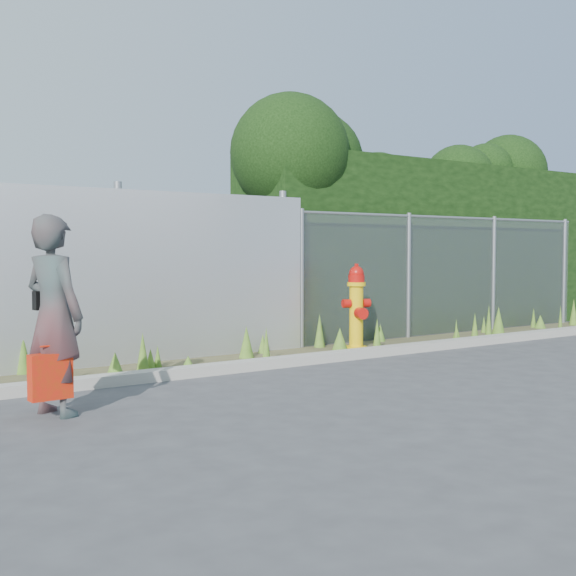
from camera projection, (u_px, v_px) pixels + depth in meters
The scene contains 9 objects.
ground at pixel (388, 388), 7.53m from camera, with size 80.00×80.00×0.00m, color #3D3C3F.
curb at pixel (290, 361), 9.00m from camera, with size 16.00×0.22×0.12m, color #9A958B.
weed_strip at pixel (169, 356), 8.81m from camera, with size 16.00×1.35×0.54m.
chainlink_fence at pixel (453, 274), 12.35m from camera, with size 6.50×0.07×2.05m.
hedge at pixel (406, 216), 13.06m from camera, with size 7.67×2.18×3.93m.
fire_hydrant at pixel (357, 309), 10.33m from camera, with size 0.42×0.37×1.25m.
woman at pixel (54, 315), 6.27m from camera, with size 0.64×0.42×1.75m, color #0D5855.
red_tote_bag at pixel (50, 376), 6.11m from camera, with size 0.35×0.13×0.46m.
black_shoulder_bag at pixel (46, 300), 6.47m from camera, with size 0.23×0.09×0.17m.
Camera 1 is at (-5.10, -5.54, 1.44)m, focal length 45.00 mm.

